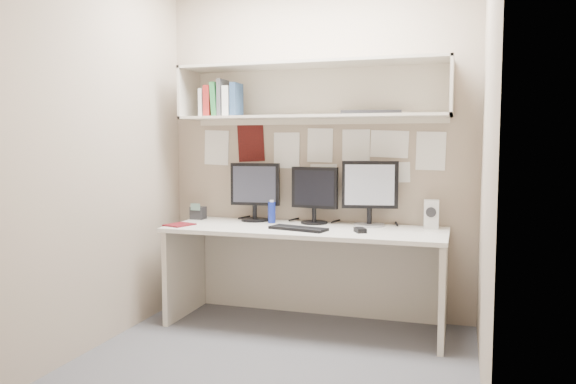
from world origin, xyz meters
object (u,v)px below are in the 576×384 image
(speaker, at_px, (431,214))
(desk_phone, at_px, (198,213))
(monitor_center, at_px, (314,192))
(monitor_right, at_px, (370,191))
(desk, at_px, (305,277))
(keyboard, at_px, (298,228))
(maroon_notebook, at_px, (179,225))
(monitor_left, at_px, (255,189))

(speaker, xyz_separation_m, desk_phone, (-1.81, -0.04, -0.05))
(monitor_center, distance_m, monitor_right, 0.42)
(desk, bearing_deg, speaker, 14.00)
(desk, distance_m, speaker, 1.01)
(monitor_center, distance_m, desk_phone, 0.97)
(desk, distance_m, desk_phone, 1.04)
(monitor_center, height_order, speaker, monitor_center)
(keyboard, height_order, maroon_notebook, keyboard)
(desk, bearing_deg, maroon_notebook, -168.68)
(speaker, bearing_deg, keyboard, -161.57)
(speaker, bearing_deg, monitor_center, 177.03)
(monitor_center, bearing_deg, speaker, 7.74)
(speaker, distance_m, maroon_notebook, 1.83)
(desk_phone, bearing_deg, speaker, 4.67)
(monitor_left, relative_size, monitor_right, 0.95)
(keyboard, xyz_separation_m, desk_phone, (-0.92, 0.30, 0.04))
(monitor_left, distance_m, keyboard, 0.62)
(monitor_left, bearing_deg, monitor_right, -6.26)
(maroon_notebook, bearing_deg, desk, 29.90)
(maroon_notebook, bearing_deg, monitor_center, 42.09)
(monitor_left, height_order, keyboard, monitor_left)
(keyboard, relative_size, desk_phone, 3.15)
(desk, relative_size, keyboard, 4.86)
(keyboard, bearing_deg, desk, 97.00)
(keyboard, height_order, desk_phone, desk_phone)
(speaker, relative_size, desk_phone, 1.57)
(desk_phone, bearing_deg, keyboard, -14.75)
(speaker, bearing_deg, maroon_notebook, -170.18)
(keyboard, bearing_deg, desk_phone, 176.09)
(monitor_center, bearing_deg, monitor_right, 7.89)
(monitor_left, distance_m, maroon_notebook, 0.65)
(monitor_right, relative_size, keyboard, 1.16)
(monitor_center, xyz_separation_m, speaker, (0.86, -0.00, -0.13))
(maroon_notebook, bearing_deg, monitor_left, 60.65)
(monitor_right, distance_m, desk_phone, 1.39)
(desk, distance_m, maroon_notebook, 1.00)
(desk, relative_size, monitor_center, 4.68)
(monitor_left, distance_m, speaker, 1.35)
(desk_phone, bearing_deg, monitor_right, 5.21)
(speaker, bearing_deg, desk, -168.81)
(desk, height_order, maroon_notebook, maroon_notebook)
(monitor_right, relative_size, maroon_notebook, 2.43)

